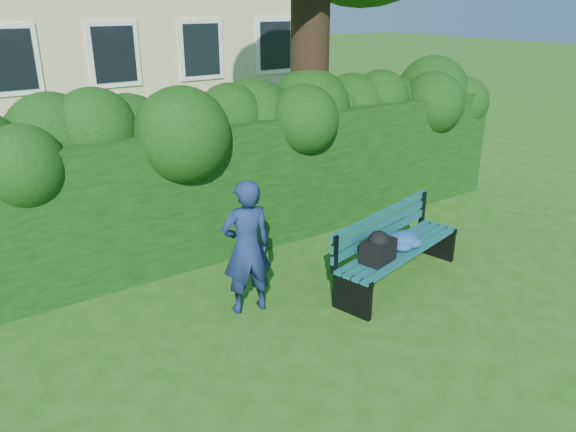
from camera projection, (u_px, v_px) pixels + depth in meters
ground at (318, 309)px, 6.41m from camera, size 80.00×80.00×0.00m
hedge at (222, 185)px, 7.76m from camera, size 10.00×1.00×1.80m
park_bench at (394, 246)px, 6.80m from camera, size 2.15×1.04×0.89m
man_reading at (247, 247)px, 6.13m from camera, size 0.63×0.48×1.55m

